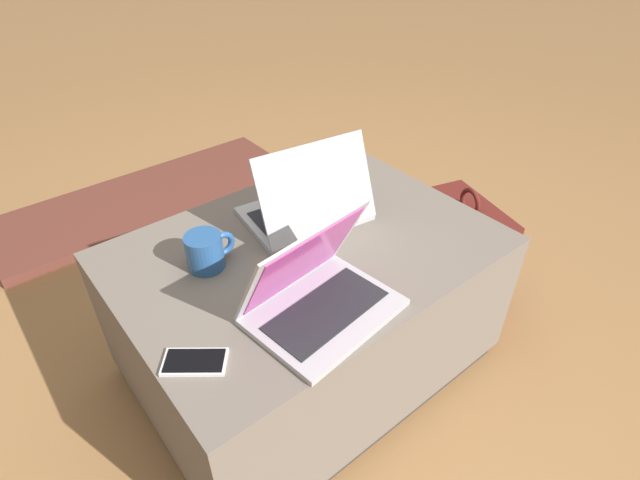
# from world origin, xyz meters

# --- Properties ---
(ground_plane) EXTENTS (14.00, 14.00, 0.00)m
(ground_plane) POSITION_xyz_m (0.00, 0.00, 0.00)
(ground_plane) COLOR #9E7042
(ottoman) EXTENTS (1.01, 0.74, 0.48)m
(ottoman) POSITION_xyz_m (0.00, 0.00, 0.24)
(ottoman) COLOR #3D3832
(ottoman) RESTS_ON ground_plane
(laptop_near) EXTENTS (0.36, 0.28, 0.24)m
(laptop_near) POSITION_xyz_m (-0.13, -0.21, 0.53)
(laptop_near) COLOR #B7B7BC
(laptop_near) RESTS_ON ottoman
(laptop_far) EXTENTS (0.37, 0.30, 0.25)m
(laptop_far) POSITION_xyz_m (0.08, 0.10, 0.53)
(laptop_far) COLOR #B7B7BC
(laptop_far) RESTS_ON ottoman
(cell_phone) EXTENTS (0.15, 0.14, 0.01)m
(cell_phone) POSITION_xyz_m (-0.43, -0.17, 0.48)
(cell_phone) COLOR white
(cell_phone) RESTS_ON ottoman
(backpack) EXTENTS (0.31, 0.38, 0.45)m
(backpack) POSITION_xyz_m (0.65, -0.08, 0.18)
(backpack) COLOR #5B1E19
(backpack) RESTS_ON ground_plane
(coffee_mug) EXTENTS (0.13, 0.09, 0.10)m
(coffee_mug) POSITION_xyz_m (-0.25, 0.09, 0.53)
(coffee_mug) COLOR #285693
(coffee_mug) RESTS_ON ottoman
(fireplace_hearth) EXTENTS (1.40, 0.50, 0.04)m
(fireplace_hearth) POSITION_xyz_m (0.00, 1.26, 0.02)
(fireplace_hearth) COLOR brown
(fireplace_hearth) RESTS_ON ground_plane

